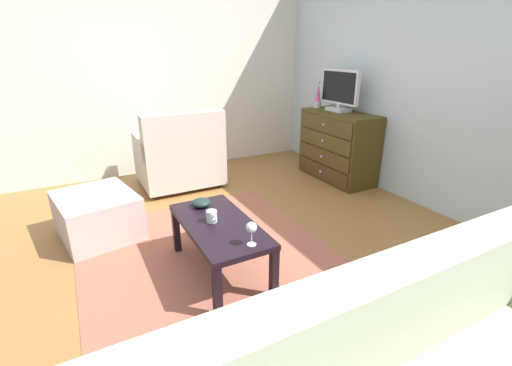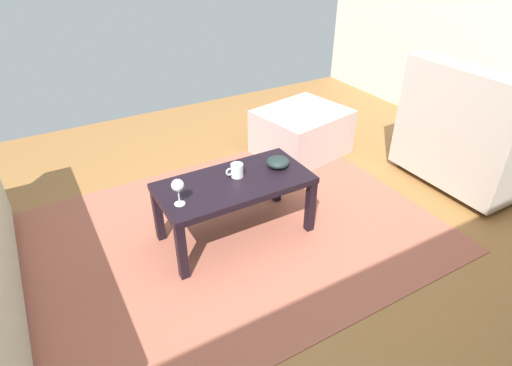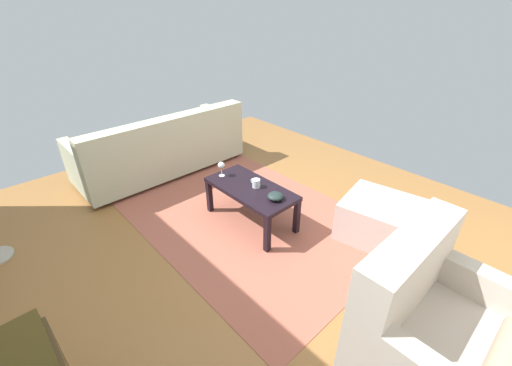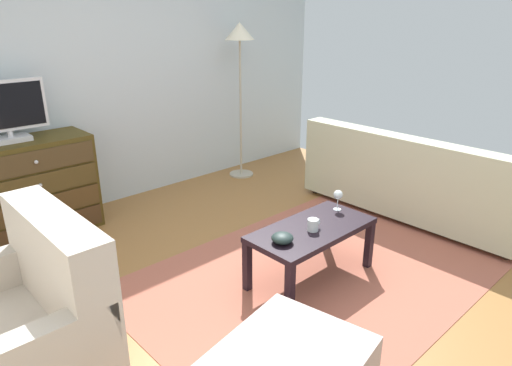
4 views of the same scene
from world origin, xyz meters
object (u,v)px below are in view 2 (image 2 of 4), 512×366
at_px(coffee_table, 235,189).
at_px(mug, 237,170).
at_px(bowl_decorative, 278,162).
at_px(armchair, 473,137).
at_px(wine_glass, 178,186).
at_px(ottoman, 301,132).

relative_size(coffee_table, mug, 8.16).
height_order(bowl_decorative, armchair, armchair).
distance_m(coffee_table, wine_glass, 0.42).
distance_m(wine_glass, armchair, 2.24).
bearing_deg(coffee_table, wine_glass, 10.18).
distance_m(bowl_decorative, armchair, 1.57).
relative_size(wine_glass, armchair, 0.17).
distance_m(wine_glass, mug, 0.43).
bearing_deg(ottoman, armchair, 129.92).
xyz_separation_m(bowl_decorative, armchair, (-1.54, 0.29, -0.08)).
bearing_deg(mug, wine_glass, 14.25).
height_order(bowl_decorative, ottoman, bowl_decorative).
relative_size(coffee_table, ottoman, 1.33).
distance_m(armchair, ottoman, 1.32).
height_order(wine_glass, mug, wine_glass).
bearing_deg(armchair, bowl_decorative, -10.54).
height_order(mug, bowl_decorative, mug).
distance_m(coffee_table, armchair, 1.88).
height_order(wine_glass, armchair, armchair).
relative_size(coffee_table, armchair, 1.01).
distance_m(mug, ottoman, 1.23).
bearing_deg(coffee_table, ottoman, -144.38).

